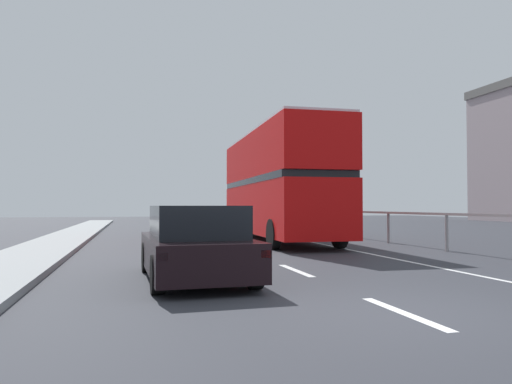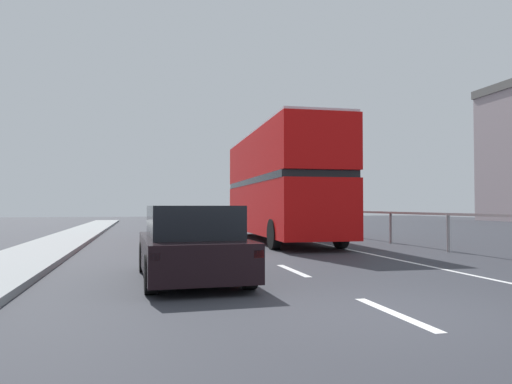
% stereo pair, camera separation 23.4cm
% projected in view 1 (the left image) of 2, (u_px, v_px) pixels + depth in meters
% --- Properties ---
extents(ground_plane, '(75.38, 120.00, 0.10)m').
position_uv_depth(ground_plane, '(403.00, 317.00, 6.36)').
color(ground_plane, '#2E3037').
extents(lane_paint_markings, '(3.49, 46.00, 0.01)m').
position_uv_depth(lane_paint_markings, '(309.00, 250.00, 15.44)').
color(lane_paint_markings, silver).
rests_on(lane_paint_markings, ground).
extents(bridge_side_railing, '(0.10, 42.00, 1.21)m').
position_uv_depth(bridge_side_railing, '(415.00, 219.00, 16.60)').
color(bridge_side_railing, gray).
rests_on(bridge_side_railing, ground).
extents(double_decker_bus_red, '(2.87, 10.75, 4.42)m').
position_uv_depth(double_decker_bus_red, '(277.00, 183.00, 19.57)').
color(double_decker_bus_red, red).
rests_on(double_decker_bus_red, ground).
extents(hatchback_car_near, '(1.94, 4.16, 1.43)m').
position_uv_depth(hatchback_car_near, '(195.00, 245.00, 9.17)').
color(hatchback_car_near, black).
rests_on(hatchback_car_near, ground).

